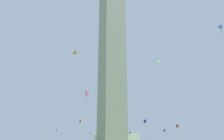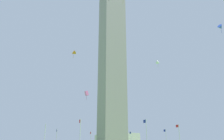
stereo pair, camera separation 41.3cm
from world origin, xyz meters
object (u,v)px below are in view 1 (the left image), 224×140
object	(u,v)px
flagpole_s	(147,137)
kite_blue_delta	(221,28)
flagpole_e	(45,139)
kite_orange_delta	(74,53)
kite_pink_box	(87,93)
flagpole_sw	(180,139)
kite_white_delta	(159,63)
obelisk_monument	(112,53)
flagpole_se	(80,136)

from	to	relation	value
flagpole_s	kite_blue_delta	size ratio (longest dim) A/B	4.12
flagpole_e	kite_orange_delta	world-z (taller)	kite_orange_delta
kite_pink_box	kite_orange_delta	size ratio (longest dim) A/B	1.29
flagpole_sw	kite_pink_box	bearing A→B (deg)	83.71
kite_orange_delta	flagpole_s	bearing A→B (deg)	-96.33
kite_pink_box	kite_white_delta	size ratio (longest dim) A/B	1.33
obelisk_monument	kite_blue_delta	world-z (taller)	obelisk_monument
flagpole_e	kite_white_delta	bearing A→B (deg)	-144.76
flagpole_e	flagpole_sw	xyz separation A→B (m)	(-12.41, -29.95, 0.00)
kite_white_delta	kite_orange_delta	size ratio (longest dim) A/B	0.97
flagpole_sw	kite_blue_delta	xyz separation A→B (m)	(-17.44, 1.21, 21.07)
kite_white_delta	obelisk_monument	bearing A→B (deg)	-1.39
flagpole_e	kite_blue_delta	xyz separation A→B (m)	(-29.85, -28.74, 21.07)
kite_blue_delta	kite_white_delta	world-z (taller)	kite_blue_delta
flagpole_s	kite_white_delta	xyz separation A→B (m)	(-6.47, 0.58, 13.61)
flagpole_e	kite_white_delta	size ratio (longest dim) A/B	4.67
obelisk_monument	flagpole_se	size ratio (longest dim) A/B	7.52
kite_blue_delta	flagpole_sw	bearing A→B (deg)	-3.98
kite_pink_box	kite_orange_delta	bearing A→B (deg)	140.00
flagpole_e	kite_white_delta	xyz separation A→B (m)	(-24.01, -16.97, 13.61)
flagpole_sw	kite_white_delta	size ratio (longest dim) A/B	4.67
flagpole_s	kite_white_delta	world-z (taller)	kite_white_delta
flagpole_se	kite_orange_delta	bearing A→B (deg)	137.41
obelisk_monument	flagpole_s	world-z (taller)	obelisk_monument
obelisk_monument	kite_blue_delta	xyz separation A→B (m)	(-29.79, -11.19, -4.03)
flagpole_e	kite_pink_box	bearing A→B (deg)	-144.71
kite_white_delta	kite_orange_delta	world-z (taller)	kite_orange_delta
kite_orange_delta	flagpole_sw	bearing A→B (deg)	-83.03
flagpole_s	kite_blue_delta	xyz separation A→B (m)	(-12.30, -11.19, 21.07)
flagpole_sw	kite_orange_delta	xyz separation A→B (m)	(-3.42, 27.95, 16.31)
flagpole_sw	kite_pink_box	size ratio (longest dim) A/B	3.51
flagpole_s	kite_pink_box	size ratio (longest dim) A/B	3.51
flagpole_se	kite_orange_delta	xyz separation A→B (m)	(-3.42, 3.14, 16.31)
kite_blue_delta	kite_white_delta	distance (m)	15.11
flagpole_se	kite_blue_delta	xyz separation A→B (m)	(-17.44, -23.60, 21.07)
kite_pink_box	kite_blue_delta	size ratio (longest dim) A/B	1.17
flagpole_se	flagpole_s	bearing A→B (deg)	-112.50
obelisk_monument	kite_white_delta	bearing A→B (deg)	178.61
flagpole_s	obelisk_monument	bearing A→B (deg)	-0.00
flagpole_se	kite_blue_delta	bearing A→B (deg)	-126.47
flagpole_s	kite_orange_delta	distance (m)	22.60
kite_white_delta	kite_orange_delta	xyz separation A→B (m)	(8.19, 14.97, 2.70)
flagpole_se	flagpole_e	bearing A→B (deg)	22.50
flagpole_sw	kite_blue_delta	bearing A→B (deg)	176.02
obelisk_monument	flagpole_s	xyz separation A→B (m)	(-17.49, 0.00, -25.10)
flagpole_sw	obelisk_monument	bearing A→B (deg)	45.14
flagpole_se	flagpole_sw	size ratio (longest dim) A/B	1.00
flagpole_e	flagpole_s	size ratio (longest dim) A/B	1.00
flagpole_s	kite_pink_box	bearing A→B (deg)	54.00
flagpole_se	kite_white_delta	xyz separation A→B (m)	(-11.60, -11.83, 13.61)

